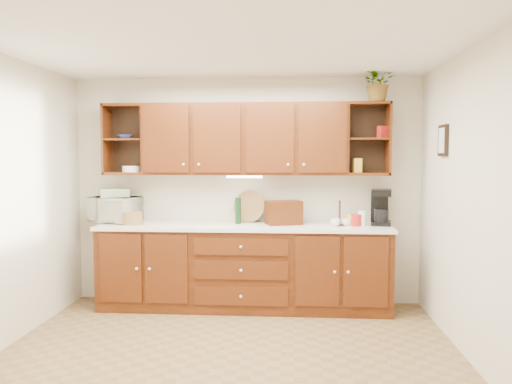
# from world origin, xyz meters

# --- Properties ---
(floor) EXTENTS (4.00, 4.00, 0.00)m
(floor) POSITION_xyz_m (0.00, 0.00, 0.00)
(floor) COLOR brown
(floor) RESTS_ON ground
(ceiling) EXTENTS (4.00, 4.00, 0.00)m
(ceiling) POSITION_xyz_m (0.00, 0.00, 2.60)
(ceiling) COLOR white
(ceiling) RESTS_ON back_wall
(back_wall) EXTENTS (4.00, 0.00, 4.00)m
(back_wall) POSITION_xyz_m (0.00, 1.75, 1.30)
(back_wall) COLOR beige
(back_wall) RESTS_ON floor
(right_wall) EXTENTS (0.00, 3.50, 3.50)m
(right_wall) POSITION_xyz_m (2.00, 0.00, 1.30)
(right_wall) COLOR beige
(right_wall) RESTS_ON floor
(base_cabinets) EXTENTS (3.20, 0.60, 0.90)m
(base_cabinets) POSITION_xyz_m (0.00, 1.45, 0.45)
(base_cabinets) COLOR #341305
(base_cabinets) RESTS_ON floor
(countertop) EXTENTS (3.24, 0.64, 0.04)m
(countertop) POSITION_xyz_m (0.00, 1.44, 0.92)
(countertop) COLOR white
(countertop) RESTS_ON base_cabinets
(upper_cabinets) EXTENTS (3.20, 0.33, 0.80)m
(upper_cabinets) POSITION_xyz_m (0.01, 1.59, 1.89)
(upper_cabinets) COLOR #341305
(upper_cabinets) RESTS_ON back_wall
(undercabinet_light) EXTENTS (0.40, 0.05, 0.02)m
(undercabinet_light) POSITION_xyz_m (0.00, 1.53, 1.47)
(undercabinet_light) COLOR white
(undercabinet_light) RESTS_ON upper_cabinets
(framed_picture) EXTENTS (0.03, 0.24, 0.30)m
(framed_picture) POSITION_xyz_m (1.98, 0.90, 1.85)
(framed_picture) COLOR black
(framed_picture) RESTS_ON right_wall
(wicker_basket) EXTENTS (0.23, 0.23, 0.14)m
(wicker_basket) POSITION_xyz_m (-1.24, 1.39, 1.01)
(wicker_basket) COLOR olive
(wicker_basket) RESTS_ON countertop
(microwave) EXTENTS (0.60, 0.48, 0.29)m
(microwave) POSITION_xyz_m (-1.50, 1.57, 1.09)
(microwave) COLOR white
(microwave) RESTS_ON countertop
(towel_stack) EXTENTS (0.38, 0.34, 0.09)m
(towel_stack) POSITION_xyz_m (-1.50, 1.57, 1.28)
(towel_stack) COLOR #DCDF69
(towel_stack) RESTS_ON microwave
(wine_bottle) EXTENTS (0.08, 0.08, 0.30)m
(wine_bottle) POSITION_xyz_m (-0.07, 1.53, 1.09)
(wine_bottle) COLOR black
(wine_bottle) RESTS_ON countertop
(woven_tray) EXTENTS (0.38, 0.16, 0.37)m
(woven_tray) POSITION_xyz_m (0.04, 1.69, 0.95)
(woven_tray) COLOR olive
(woven_tray) RESTS_ON countertop
(bread_box) EXTENTS (0.43, 0.34, 0.26)m
(bread_box) POSITION_xyz_m (0.44, 1.51, 1.07)
(bread_box) COLOR #341305
(bread_box) RESTS_ON countertop
(mug_tree) EXTENTS (0.25, 0.25, 0.28)m
(mug_tree) POSITION_xyz_m (1.06, 1.47, 0.98)
(mug_tree) COLOR #341305
(mug_tree) RESTS_ON countertop
(canister_red) EXTENTS (0.15, 0.15, 0.13)m
(canister_red) POSITION_xyz_m (1.23, 1.45, 1.00)
(canister_red) COLOR #B11E19
(canister_red) RESTS_ON countertop
(canister_white) EXTENTS (0.11, 0.11, 0.16)m
(canister_white) POSITION_xyz_m (1.30, 1.47, 1.02)
(canister_white) COLOR white
(canister_white) RESTS_ON countertop
(canister_yellow) EXTENTS (0.11, 0.11, 0.12)m
(canister_yellow) POSITION_xyz_m (1.17, 1.47, 1.00)
(canister_yellow) COLOR gold
(canister_yellow) RESTS_ON countertop
(coffee_maker) EXTENTS (0.26, 0.31, 0.39)m
(coffee_maker) POSITION_xyz_m (1.52, 1.57, 1.13)
(coffee_maker) COLOR black
(coffee_maker) RESTS_ON countertop
(bowl_stack) EXTENTS (0.23, 0.23, 0.04)m
(bowl_stack) POSITION_xyz_m (-1.37, 1.57, 1.92)
(bowl_stack) COLOR #283B94
(bowl_stack) RESTS_ON upper_cabinets
(plate_stack) EXTENTS (0.21, 0.21, 0.07)m
(plate_stack) POSITION_xyz_m (-1.30, 1.55, 1.56)
(plate_stack) COLOR white
(plate_stack) RESTS_ON upper_cabinets
(pantry_box_yellow) EXTENTS (0.10, 0.08, 0.16)m
(pantry_box_yellow) POSITION_xyz_m (1.25, 1.56, 1.60)
(pantry_box_yellow) COLOR gold
(pantry_box_yellow) RESTS_ON upper_cabinets
(pantry_box_red) EXTENTS (0.11, 0.11, 0.13)m
(pantry_box_red) POSITION_xyz_m (1.52, 1.56, 1.97)
(pantry_box_red) COLOR #B11E19
(pantry_box_red) RESTS_ON upper_cabinets
(potted_plant) EXTENTS (0.46, 0.43, 0.41)m
(potted_plant) POSITION_xyz_m (1.46, 1.52, 2.49)
(potted_plant) COLOR #999999
(potted_plant) RESTS_ON upper_cabinets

